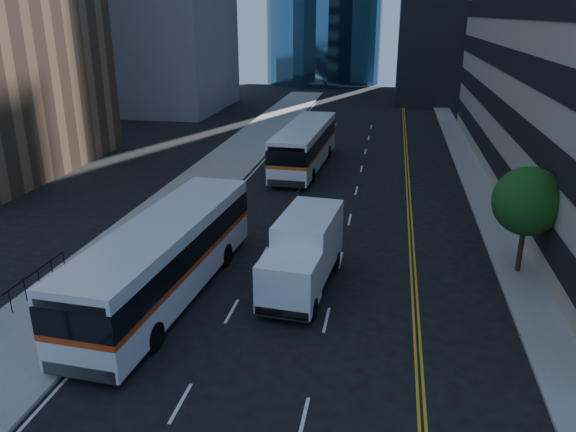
% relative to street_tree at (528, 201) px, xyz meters
% --- Properties ---
extents(ground, '(160.00, 160.00, 0.00)m').
position_rel_street_tree_xyz_m(ground, '(-9.00, -8.00, -3.64)').
color(ground, black).
rests_on(ground, ground).
extents(sidewalk_west, '(5.00, 90.00, 0.15)m').
position_rel_street_tree_xyz_m(sidewalk_west, '(-19.50, 17.00, -3.57)').
color(sidewalk_west, gray).
rests_on(sidewalk_west, ground).
extents(sidewalk_east, '(2.00, 90.00, 0.15)m').
position_rel_street_tree_xyz_m(sidewalk_east, '(-0.00, 17.00, -3.57)').
color(sidewalk_east, gray).
rests_on(sidewalk_east, ground).
extents(street_tree, '(3.20, 3.20, 5.10)m').
position_rel_street_tree_xyz_m(street_tree, '(0.00, 0.00, 0.00)').
color(street_tree, '#332114').
rests_on(street_tree, sidewalk_east).
extents(bus_front, '(3.80, 13.69, 3.49)m').
position_rel_street_tree_xyz_m(bus_front, '(-15.60, -5.17, -1.74)').
color(bus_front, silver).
rests_on(bus_front, ground).
extents(bus_rear, '(3.47, 13.52, 3.46)m').
position_rel_street_tree_xyz_m(bus_rear, '(-13.04, 17.42, -1.75)').
color(bus_rear, white).
rests_on(bus_rear, ground).
extents(box_truck, '(2.96, 7.00, 3.26)m').
position_rel_street_tree_xyz_m(box_truck, '(-9.88, -3.31, -1.92)').
color(box_truck, white).
rests_on(box_truck, ground).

